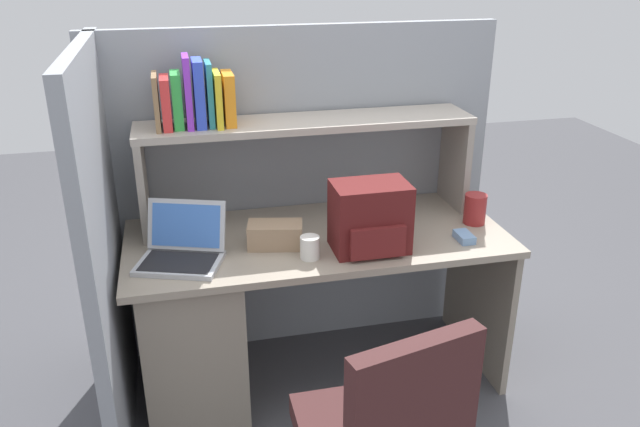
{
  "coord_description": "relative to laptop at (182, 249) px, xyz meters",
  "views": [
    {
      "loc": [
        -0.55,
        -2.38,
        1.87
      ],
      "look_at": [
        0.0,
        -0.05,
        0.85
      ],
      "focal_mm": 35.72,
      "sensor_mm": 36.0,
      "label": 1
    }
  ],
  "objects": [
    {
      "name": "ground_plane",
      "position": [
        0.56,
        0.11,
        -0.78
      ],
      "size": [
        8.0,
        8.0,
        0.0
      ],
      "primitive_type": "plane",
      "color": "#4C4C51"
    },
    {
      "name": "desk",
      "position": [
        0.17,
        0.11,
        -0.38
      ],
      "size": [
        1.6,
        0.7,
        0.73
      ],
      "color": "gray",
      "rests_on": "ground_plane"
    },
    {
      "name": "cubicle_partition_rear",
      "position": [
        0.56,
        0.49,
        -0.01
      ],
      "size": [
        1.84,
        0.05,
        1.55
      ],
      "primitive_type": "cube",
      "color": "gray",
      "rests_on": "ground_plane"
    },
    {
      "name": "cubicle_partition_left",
      "position": [
        -0.29,
        0.06,
        -0.01
      ],
      "size": [
        0.05,
        1.06,
        1.55
      ],
      "primitive_type": "cube",
      "color": "gray",
      "rests_on": "ground_plane"
    },
    {
      "name": "overhead_hutch",
      "position": [
        0.56,
        0.31,
        0.3
      ],
      "size": [
        1.44,
        0.28,
        0.45
      ],
      "color": "gray",
      "rests_on": "desk"
    },
    {
      "name": "reference_books_on_shelf",
      "position": [
        0.1,
        0.31,
        0.52
      ],
      "size": [
        0.32,
        0.19,
        0.29
      ],
      "color": "olive",
      "rests_on": "overhead_hutch"
    },
    {
      "name": "laptop",
      "position": [
        0.0,
        0.0,
        0.0
      ],
      "size": [
        0.38,
        0.35,
        0.22
      ],
      "color": "#B7BABF",
      "rests_on": "desk"
    },
    {
      "name": "backpack",
      "position": [
        0.74,
        -0.07,
        0.08
      ],
      "size": [
        0.3,
        0.23,
        0.28
      ],
      "color": "#591919",
      "rests_on": "desk"
    },
    {
      "name": "computer_mouse",
      "position": [
        1.14,
        -0.08,
        -0.03
      ],
      "size": [
        0.06,
        0.1,
        0.03
      ],
      "primitive_type": "cube",
      "rotation": [
        0.0,
        0.0,
        0.01
      ],
      "color": "#7299C6",
      "rests_on": "desk"
    },
    {
      "name": "paper_cup",
      "position": [
        0.49,
        -0.09,
        -0.0
      ],
      "size": [
        0.08,
        0.08,
        0.09
      ],
      "primitive_type": "cylinder",
      "color": "white",
      "rests_on": "desk"
    },
    {
      "name": "tissue_box",
      "position": [
        0.37,
        0.05,
        -0.0
      ],
      "size": [
        0.24,
        0.16,
        0.1
      ],
      "primitive_type": "cube",
      "rotation": [
        0.0,
        0.0,
        -0.21
      ],
      "color": "#9E7F60",
      "rests_on": "desk"
    },
    {
      "name": "snack_canister",
      "position": [
        1.26,
        0.08,
        0.02
      ],
      "size": [
        0.1,
        0.1,
        0.13
      ],
      "primitive_type": "cylinder",
      "color": "maroon",
      "rests_on": "desk"
    }
  ]
}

